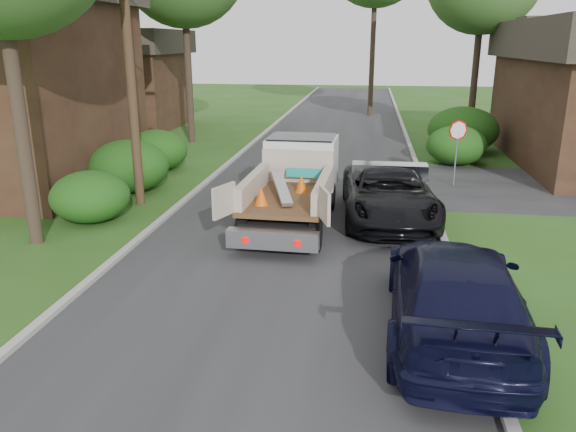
% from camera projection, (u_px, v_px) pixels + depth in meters
% --- Properties ---
extents(ground, '(120.00, 120.00, 0.00)m').
position_uv_depth(ground, '(279.00, 270.00, 13.30)').
color(ground, '#284C15').
rests_on(ground, ground).
extents(road, '(8.00, 90.00, 0.02)m').
position_uv_depth(road, '(318.00, 175.00, 22.75)').
color(road, '#28282B').
rests_on(road, ground).
extents(curb_left, '(0.20, 90.00, 0.12)m').
position_uv_depth(curb_left, '(220.00, 171.00, 23.29)').
color(curb_left, '#9E9E99').
rests_on(curb_left, ground).
extents(curb_right, '(0.20, 90.00, 0.12)m').
position_uv_depth(curb_right, '(421.00, 177.00, 22.18)').
color(curb_right, '#9E9E99').
rests_on(curb_right, ground).
extents(stop_sign, '(0.71, 0.32, 2.48)m').
position_uv_depth(stop_sign, '(457.00, 139.00, 20.57)').
color(stop_sign, slate).
rests_on(stop_sign, ground).
extents(utility_pole, '(2.42, 1.25, 10.00)m').
position_uv_depth(utility_pole, '(128.00, 42.00, 17.22)').
color(utility_pole, '#382619').
rests_on(utility_pole, ground).
extents(house_left_far, '(7.56, 7.56, 6.00)m').
position_uv_depth(house_left_far, '(121.00, 78.00, 35.02)').
color(house_left_far, '#341D15').
rests_on(house_left_far, ground).
extents(hedge_left_a, '(2.34, 2.34, 1.53)m').
position_uv_depth(hedge_left_a, '(90.00, 196.00, 16.75)').
color(hedge_left_a, '#1B430F').
rests_on(hedge_left_a, ground).
extents(hedge_left_b, '(2.86, 2.86, 1.87)m').
position_uv_depth(hedge_left_b, '(128.00, 166.00, 20.05)').
color(hedge_left_b, '#1B430F').
rests_on(hedge_left_b, ground).
extents(hedge_left_c, '(2.60, 2.60, 1.70)m').
position_uv_depth(hedge_left_c, '(156.00, 150.00, 23.42)').
color(hedge_left_c, '#1B430F').
rests_on(hedge_left_c, ground).
extents(hedge_right_a, '(2.60, 2.60, 1.70)m').
position_uv_depth(hedge_right_a, '(456.00, 145.00, 24.55)').
color(hedge_right_a, '#1B430F').
rests_on(hedge_right_a, ground).
extents(hedge_right_b, '(3.38, 3.38, 2.21)m').
position_uv_depth(hedge_right_b, '(463.00, 130.00, 27.21)').
color(hedge_right_b, '#1B430F').
rests_on(hedge_right_b, ground).
extents(flatbed_truck, '(2.87, 6.17, 2.31)m').
position_uv_depth(flatbed_truck, '(297.00, 176.00, 17.10)').
color(flatbed_truck, black).
rests_on(flatbed_truck, ground).
extents(black_pickup, '(3.04, 5.93, 1.60)m').
position_uv_depth(black_pickup, '(389.00, 193.00, 16.96)').
color(black_pickup, black).
rests_on(black_pickup, ground).
extents(navy_suv, '(2.65, 5.96, 1.70)m').
position_uv_depth(navy_suv, '(455.00, 291.00, 10.19)').
color(navy_suv, black).
rests_on(navy_suv, ground).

